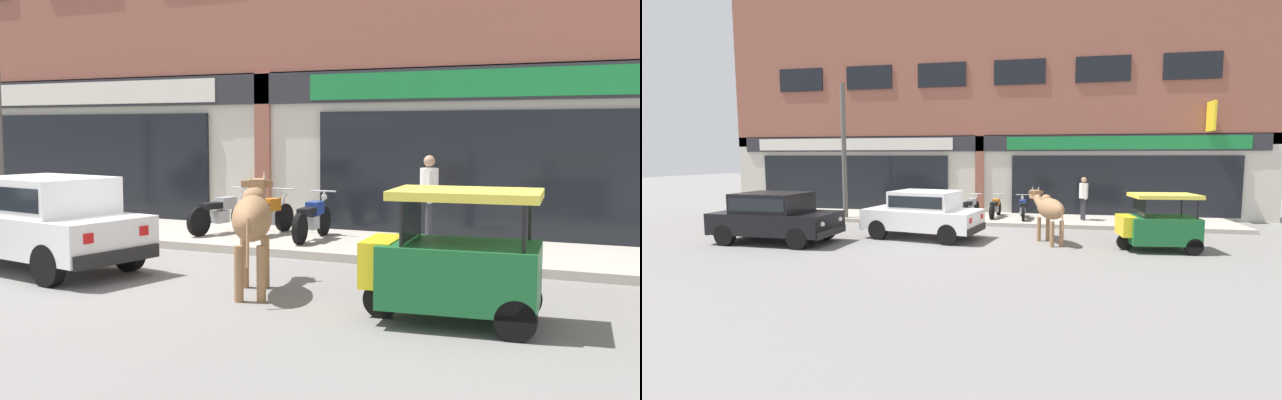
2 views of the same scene
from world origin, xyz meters
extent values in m
plane|color=slate|center=(0.00, 0.00, 0.00)|extent=(90.00, 90.00, 0.00)
cube|color=#A8A093|center=(0.00, 3.66, 0.07)|extent=(19.00, 2.92, 0.15)
cube|color=beige|center=(0.00, 5.40, 1.70)|extent=(23.00, 0.55, 3.40)
cube|color=#28282D|center=(0.00, 5.08, 3.05)|extent=(22.08, 0.08, 0.64)
cube|color=black|center=(-5.75, 5.07, 1.35)|extent=(8.74, 0.10, 2.40)
cube|color=silver|center=(-5.75, 5.05, 3.05)|extent=(9.20, 0.05, 0.52)
cube|color=#8E5142|center=(0.00, 5.10, 1.70)|extent=(0.36, 0.12, 3.40)
cube|color=black|center=(5.75, 5.07, 1.35)|extent=(8.74, 0.10, 2.40)
cube|color=#197A38|center=(5.75, 5.05, 3.05)|extent=(9.20, 0.05, 0.52)
ellipsoid|color=#936B47|center=(2.89, -0.47, 1.02)|extent=(1.07, 1.49, 0.60)
sphere|color=#936B47|center=(2.77, -0.22, 1.25)|extent=(0.32, 0.32, 0.32)
cylinder|color=#936B47|center=(2.57, -0.14, 0.36)|extent=(0.12, 0.12, 0.72)
cylinder|color=#936B47|center=(2.83, -0.02, 0.36)|extent=(0.12, 0.12, 0.72)
cylinder|color=#936B47|center=(2.94, -0.93, 0.36)|extent=(0.12, 0.12, 0.72)
cylinder|color=#936B47|center=(3.20, -0.80, 0.36)|extent=(0.12, 0.12, 0.72)
cylinder|color=#936B47|center=(2.54, 0.27, 1.17)|extent=(0.42, 0.52, 0.43)
cube|color=#936B47|center=(2.43, 0.50, 1.34)|extent=(0.35, 0.42, 0.26)
cube|color=brown|center=(2.35, 0.67, 1.30)|extent=(0.20, 0.19, 0.14)
cone|color=beige|center=(2.35, 0.43, 1.52)|extent=(0.10, 0.13, 0.19)
cone|color=beige|center=(2.53, 0.51, 1.52)|extent=(0.10, 0.13, 0.19)
cube|color=#936B47|center=(2.31, 0.36, 1.40)|extent=(0.14, 0.10, 0.10)
cube|color=#936B47|center=(2.60, 0.50, 1.40)|extent=(0.14, 0.10, 0.10)
cylinder|color=#936B47|center=(3.20, -1.14, 0.80)|extent=(0.11, 0.17, 0.60)
cylinder|color=black|center=(-1.95, 0.62, 0.30)|extent=(0.62, 0.29, 0.60)
cylinder|color=black|center=(0.04, -1.22, 0.30)|extent=(0.62, 0.29, 0.60)
cylinder|color=black|center=(0.31, 0.20, 0.30)|extent=(0.62, 0.29, 0.60)
cube|color=white|center=(-0.95, -0.30, 0.60)|extent=(3.73, 2.21, 0.60)
cube|color=white|center=(-0.86, -0.32, 1.18)|extent=(2.13, 1.76, 0.56)
cube|color=black|center=(-0.86, -0.32, 1.18)|extent=(1.99, 1.76, 0.35)
cube|color=black|center=(0.75, -0.62, 0.38)|extent=(0.40, 1.52, 0.20)
sphere|color=silver|center=(-2.60, 0.50, 0.68)|extent=(0.14, 0.14, 0.14)
cube|color=red|center=(0.68, -1.11, 0.70)|extent=(0.06, 0.16, 0.14)
cube|color=red|center=(0.86, -0.13, 0.70)|extent=(0.06, 0.16, 0.14)
cylinder|color=black|center=(4.87, -0.93, 0.22)|extent=(0.45, 0.16, 0.44)
cylinder|color=black|center=(6.46, -1.30, 0.22)|extent=(0.45, 0.16, 0.44)
cylinder|color=black|center=(6.36, -0.26, 0.22)|extent=(0.45, 0.16, 0.44)
cube|color=#19602D|center=(5.77, -0.84, 0.57)|extent=(1.81, 1.32, 0.70)
cube|color=yellow|center=(4.87, -0.93, 0.67)|extent=(0.44, 0.90, 0.52)
cylinder|color=black|center=(5.24, -1.39, 1.19)|extent=(0.04, 0.04, 0.55)
cylinder|color=black|center=(5.15, -0.41, 1.19)|extent=(0.04, 0.04, 0.55)
cylinder|color=black|center=(6.52, -1.27, 1.19)|extent=(0.04, 0.04, 0.55)
cylinder|color=black|center=(6.43, -0.28, 1.19)|extent=(0.04, 0.04, 0.55)
cube|color=#DBCC42|center=(5.82, -0.84, 1.47)|extent=(1.71, 1.25, 0.10)
cube|color=black|center=(5.20, -0.90, 1.19)|extent=(0.12, 0.93, 0.50)
cylinder|color=black|center=(-0.01, 4.21, 0.43)|extent=(0.20, 0.57, 0.56)
cylinder|color=black|center=(-0.25, 2.98, 0.43)|extent=(0.20, 0.57, 0.56)
cube|color=#B2B5BA|center=(-0.14, 3.58, 0.47)|extent=(0.26, 0.35, 0.24)
cube|color=#A8AAB2|center=(-0.11, 3.73, 0.73)|extent=(0.31, 0.44, 0.24)
cube|color=black|center=(-0.18, 3.34, 0.71)|extent=(0.32, 0.55, 0.12)
cylinder|color=#B2B5BA|center=(-0.02, 4.15, 0.73)|extent=(0.09, 0.27, 0.59)
cylinder|color=#B2B5BA|center=(-0.02, 4.19, 1.01)|extent=(0.52, 0.13, 0.03)
sphere|color=silver|center=(0.00, 4.25, 0.89)|extent=(0.12, 0.12, 0.12)
cylinder|color=#B2B5BA|center=(-0.31, 3.24, 0.39)|extent=(0.15, 0.48, 0.06)
cylinder|color=black|center=(0.91, 4.31, 0.43)|extent=(0.16, 0.57, 0.56)
cylinder|color=black|center=(0.78, 3.06, 0.43)|extent=(0.16, 0.57, 0.56)
cube|color=#B2B5BA|center=(0.84, 3.67, 0.47)|extent=(0.23, 0.34, 0.24)
cube|color=orange|center=(0.86, 3.83, 0.73)|extent=(0.28, 0.42, 0.24)
cube|color=black|center=(0.82, 3.43, 0.71)|extent=(0.27, 0.54, 0.12)
cylinder|color=#B2B5BA|center=(0.90, 4.25, 0.73)|extent=(0.07, 0.27, 0.59)
cylinder|color=#B2B5BA|center=(0.91, 4.29, 1.01)|extent=(0.52, 0.08, 0.03)
sphere|color=silver|center=(0.91, 4.35, 0.89)|extent=(0.12, 0.12, 0.12)
cylinder|color=#B2B5BA|center=(0.70, 3.32, 0.39)|extent=(0.11, 0.48, 0.06)
cylinder|color=black|center=(1.87, 4.11, 0.43)|extent=(0.14, 0.57, 0.56)
cylinder|color=black|center=(1.97, 2.86, 0.43)|extent=(0.14, 0.57, 0.56)
cube|color=#B2B5BA|center=(1.92, 3.46, 0.47)|extent=(0.22, 0.33, 0.24)
cube|color=navy|center=(1.90, 3.62, 0.73)|extent=(0.27, 0.42, 0.24)
cube|color=black|center=(1.94, 3.22, 0.71)|extent=(0.26, 0.54, 0.12)
cylinder|color=#B2B5BA|center=(1.87, 4.05, 0.73)|extent=(0.06, 0.27, 0.59)
cylinder|color=#B2B5BA|center=(1.87, 4.09, 1.01)|extent=(0.52, 0.07, 0.03)
sphere|color=silver|center=(1.86, 4.15, 0.89)|extent=(0.12, 0.12, 0.12)
cylinder|color=#B2B5BA|center=(1.84, 3.10, 0.39)|extent=(0.10, 0.48, 0.06)
cylinder|color=#2D2D33|center=(4.12, 3.57, 0.56)|extent=(0.11, 0.11, 0.82)
cylinder|color=#2D2D33|center=(4.17, 3.40, 0.56)|extent=(0.11, 0.11, 0.82)
cylinder|color=silver|center=(4.15, 3.48, 1.25)|extent=(0.32, 0.32, 0.56)
cylinder|color=silver|center=(4.08, 3.68, 1.22)|extent=(0.08, 0.08, 0.56)
cylinder|color=silver|center=(4.21, 3.29, 1.22)|extent=(0.08, 0.08, 0.56)
sphere|color=tan|center=(4.15, 3.48, 1.65)|extent=(0.20, 0.20, 0.20)
camera|label=1|loc=(7.75, -9.01, 2.18)|focal=42.00mm
camera|label=2|loc=(2.69, -12.87, 2.50)|focal=24.00mm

